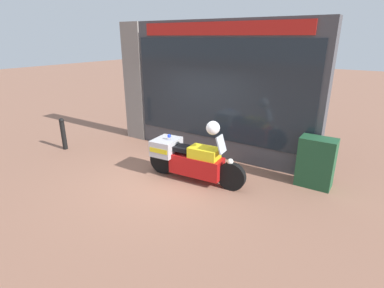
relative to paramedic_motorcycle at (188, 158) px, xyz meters
The scene contains 7 objects.
ground_plane 0.75m from the paramedic_motorcycle, 158.29° to the right, with size 60.00×60.00×0.00m, color #8E604C.
shop_building 2.37m from the paramedic_motorcycle, 115.27° to the left, with size 6.08×0.55×3.63m.
window_display 1.84m from the paramedic_motorcycle, 96.53° to the left, with size 4.90×0.30×1.85m.
paramedic_motorcycle is the anchor object (origin of this frame).
utility_cabinet 2.87m from the paramedic_motorcycle, 26.83° to the left, with size 0.76×0.46×1.14m, color #1E4C2D.
white_helmet 1.03m from the paramedic_motorcycle, ahead, with size 0.30×0.30×0.30m, color white.
street_bollard 4.26m from the paramedic_motorcycle, behind, with size 0.14×0.14×0.96m.
Camera 1 is at (4.11, -5.15, 3.21)m, focal length 28.00 mm.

